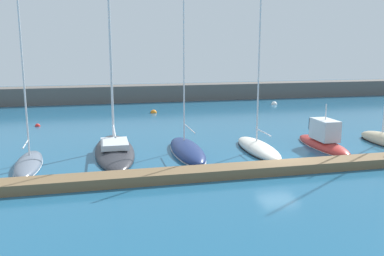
{
  "coord_description": "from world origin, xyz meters",
  "views": [
    {
      "loc": [
        -11.54,
        -24.03,
        7.49
      ],
      "look_at": [
        -4.77,
        4.3,
        1.79
      ],
      "focal_mm": 38.93,
      "sensor_mm": 36.0,
      "label": 1
    }
  ],
  "objects_px": {
    "sailboat_navy_fourth": "(187,150)",
    "motorboat_red_sixth": "(323,141)",
    "mooring_buoy_orange": "(154,113)",
    "sailboat_ivory_fifth": "(258,148)",
    "mooring_buoy_white": "(274,105)",
    "sailboat_slate_second": "(28,163)",
    "sailboat_charcoal_third": "(114,149)",
    "mooring_buoy_red": "(38,126)"
  },
  "relations": [
    {
      "from": "sailboat_navy_fourth",
      "to": "motorboat_red_sixth",
      "type": "xyz_separation_m",
      "value": [
        10.43,
        -0.57,
        0.27
      ]
    },
    {
      "from": "mooring_buoy_orange",
      "to": "sailboat_navy_fourth",
      "type": "bearing_deg",
      "value": -91.05
    },
    {
      "from": "sailboat_navy_fourth",
      "to": "sailboat_ivory_fifth",
      "type": "relative_size",
      "value": 1.0
    },
    {
      "from": "motorboat_red_sixth",
      "to": "mooring_buoy_white",
      "type": "relative_size",
      "value": 8.58
    },
    {
      "from": "sailboat_navy_fourth",
      "to": "mooring_buoy_orange",
      "type": "bearing_deg",
      "value": -0.37
    },
    {
      "from": "sailboat_slate_second",
      "to": "sailboat_charcoal_third",
      "type": "xyz_separation_m",
      "value": [
        5.53,
        2.22,
        0.09
      ]
    },
    {
      "from": "sailboat_slate_second",
      "to": "mooring_buoy_white",
      "type": "height_order",
      "value": "sailboat_slate_second"
    },
    {
      "from": "sailboat_ivory_fifth",
      "to": "motorboat_red_sixth",
      "type": "relative_size",
      "value": 1.68
    },
    {
      "from": "motorboat_red_sixth",
      "to": "mooring_buoy_orange",
      "type": "height_order",
      "value": "motorboat_red_sixth"
    },
    {
      "from": "sailboat_ivory_fifth",
      "to": "mooring_buoy_orange",
      "type": "bearing_deg",
      "value": 14.52
    },
    {
      "from": "sailboat_navy_fourth",
      "to": "mooring_buoy_orange",
      "type": "height_order",
      "value": "sailboat_navy_fourth"
    },
    {
      "from": "sailboat_charcoal_third",
      "to": "mooring_buoy_white",
      "type": "distance_m",
      "value": 30.18
    },
    {
      "from": "sailboat_charcoal_third",
      "to": "mooring_buoy_red",
      "type": "bearing_deg",
      "value": 30.0
    },
    {
      "from": "sailboat_slate_second",
      "to": "mooring_buoy_red",
      "type": "bearing_deg",
      "value": 3.82
    },
    {
      "from": "sailboat_slate_second",
      "to": "mooring_buoy_red",
      "type": "relative_size",
      "value": 23.49
    },
    {
      "from": "sailboat_slate_second",
      "to": "sailboat_ivory_fifth",
      "type": "relative_size",
      "value": 1.02
    },
    {
      "from": "sailboat_ivory_fifth",
      "to": "sailboat_navy_fourth",
      "type": "bearing_deg",
      "value": 83.61
    },
    {
      "from": "sailboat_navy_fourth",
      "to": "sailboat_ivory_fifth",
      "type": "bearing_deg",
      "value": -96.46
    },
    {
      "from": "mooring_buoy_orange",
      "to": "mooring_buoy_white",
      "type": "xyz_separation_m",
      "value": [
        16.47,
        3.32,
        0.0
      ]
    },
    {
      "from": "sailboat_slate_second",
      "to": "mooring_buoy_white",
      "type": "relative_size",
      "value": 14.78
    },
    {
      "from": "sailboat_slate_second",
      "to": "mooring_buoy_orange",
      "type": "distance_m",
      "value": 22.54
    },
    {
      "from": "sailboat_slate_second",
      "to": "mooring_buoy_red",
      "type": "height_order",
      "value": "sailboat_slate_second"
    },
    {
      "from": "sailboat_navy_fourth",
      "to": "mooring_buoy_red",
      "type": "xyz_separation_m",
      "value": [
        -11.65,
        13.42,
        -0.23
      ]
    },
    {
      "from": "mooring_buoy_orange",
      "to": "mooring_buoy_red",
      "type": "relative_size",
      "value": 1.48
    },
    {
      "from": "sailboat_navy_fourth",
      "to": "mooring_buoy_red",
      "type": "distance_m",
      "value": 17.77
    },
    {
      "from": "mooring_buoy_red",
      "to": "sailboat_slate_second",
      "type": "bearing_deg",
      "value": -85.58
    },
    {
      "from": "sailboat_slate_second",
      "to": "sailboat_ivory_fifth",
      "type": "distance_m",
      "value": 15.71
    },
    {
      "from": "sailboat_ivory_fifth",
      "to": "motorboat_red_sixth",
      "type": "xyz_separation_m",
      "value": [
        5.28,
        0.07,
        0.25
      ]
    },
    {
      "from": "sailboat_charcoal_third",
      "to": "sailboat_navy_fourth",
      "type": "distance_m",
      "value": 5.23
    },
    {
      "from": "mooring_buoy_white",
      "to": "motorboat_red_sixth",
      "type": "bearing_deg",
      "value": -105.61
    },
    {
      "from": "sailboat_charcoal_third",
      "to": "sailboat_ivory_fifth",
      "type": "xyz_separation_m",
      "value": [
        10.18,
        -2.09,
        -0.04
      ]
    },
    {
      "from": "sailboat_navy_fourth",
      "to": "sailboat_ivory_fifth",
      "type": "height_order",
      "value": "sailboat_ivory_fifth"
    },
    {
      "from": "sailboat_charcoal_third",
      "to": "sailboat_ivory_fifth",
      "type": "relative_size",
      "value": 1.67
    },
    {
      "from": "sailboat_slate_second",
      "to": "sailboat_charcoal_third",
      "type": "relative_size",
      "value": 0.61
    },
    {
      "from": "mooring_buoy_orange",
      "to": "mooring_buoy_red",
      "type": "bearing_deg",
      "value": -155.24
    },
    {
      "from": "sailboat_charcoal_third",
      "to": "mooring_buoy_white",
      "type": "bearing_deg",
      "value": -45.32
    },
    {
      "from": "sailboat_ivory_fifth",
      "to": "mooring_buoy_red",
      "type": "height_order",
      "value": "sailboat_ivory_fifth"
    },
    {
      "from": "sailboat_slate_second",
      "to": "mooring_buoy_orange",
      "type": "xyz_separation_m",
      "value": [
        10.9,
        19.72,
        -0.2
      ]
    },
    {
      "from": "mooring_buoy_white",
      "to": "mooring_buoy_red",
      "type": "bearing_deg",
      "value": -162.73
    },
    {
      "from": "sailboat_charcoal_third",
      "to": "motorboat_red_sixth",
      "type": "distance_m",
      "value": 15.6
    },
    {
      "from": "sailboat_slate_second",
      "to": "sailboat_ivory_fifth",
      "type": "height_order",
      "value": "sailboat_slate_second"
    },
    {
      "from": "mooring_buoy_red",
      "to": "mooring_buoy_white",
      "type": "height_order",
      "value": "mooring_buoy_white"
    }
  ]
}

